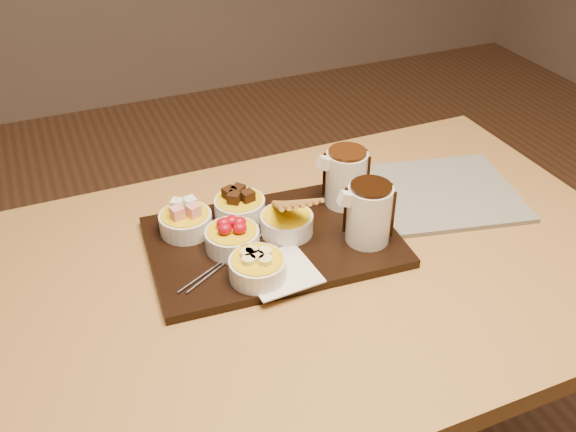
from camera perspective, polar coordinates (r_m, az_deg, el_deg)
name	(u,v)px	position (r m, az deg, el deg)	size (l,w,h in m)	color
dining_table	(322,299)	(1.25, 3.07, -7.39)	(1.20, 0.80, 0.75)	#A97C3E
serving_board	(273,242)	(1.21, -1.31, -2.30)	(0.46, 0.30, 0.02)	black
napkin	(280,272)	(1.13, -0.73, -4.97)	(0.12, 0.12, 0.00)	white
bowl_marshmallows	(186,223)	(1.23, -9.07, -0.60)	(0.10, 0.10, 0.04)	silver
bowl_cake	(240,208)	(1.26, -4.31, 0.70)	(0.10, 0.10, 0.04)	silver
bowl_strawberries	(232,240)	(1.17, -4.97, -2.10)	(0.10, 0.10, 0.04)	silver
bowl_biscotti	(287,224)	(1.21, -0.11, -0.70)	(0.10, 0.10, 0.04)	silver
bowl_bananas	(258,269)	(1.11, -2.71, -4.69)	(0.10, 0.10, 0.04)	silver
pitcher_dark_chocolate	(369,214)	(1.18, 7.20, 0.15)	(0.08, 0.08, 0.11)	silver
pitcher_milk_chocolate	(346,178)	(1.28, 5.18, 3.35)	(0.08, 0.08, 0.11)	silver
fondue_skewers	(231,255)	(1.16, -5.10, -3.50)	(0.26, 0.03, 0.01)	silver
newspaper	(435,194)	(1.39, 12.93, 1.94)	(0.34, 0.27, 0.01)	beige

